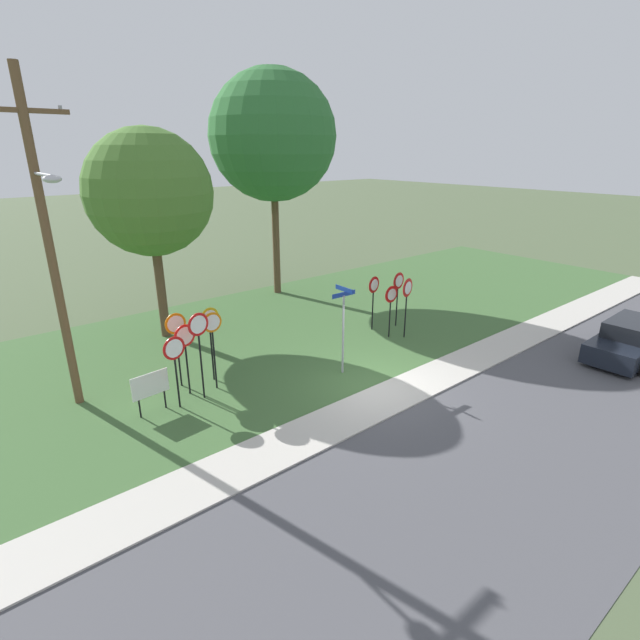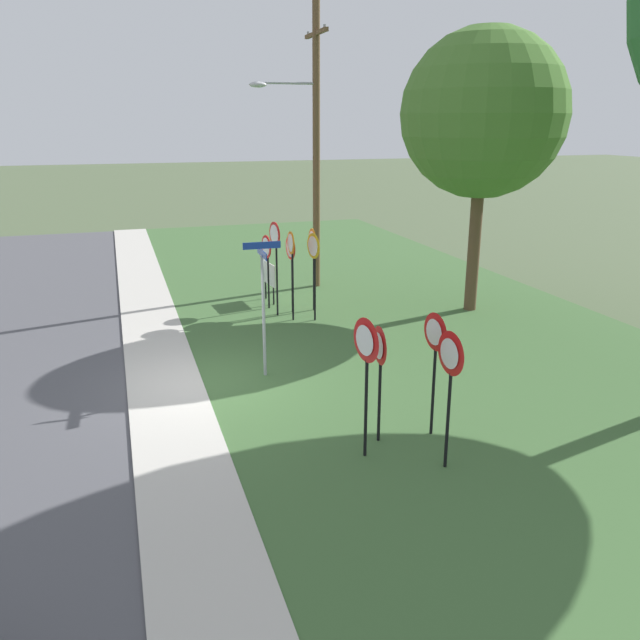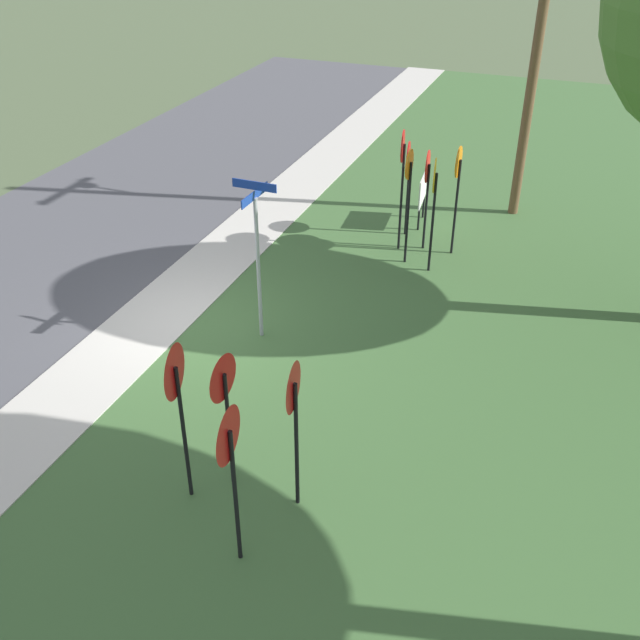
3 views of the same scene
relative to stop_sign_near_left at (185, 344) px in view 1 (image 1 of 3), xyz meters
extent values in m
plane|color=#4C5B3D|center=(4.79, -3.30, -1.71)|extent=(160.00, 160.00, 0.00)
cube|color=#4C4C51|center=(4.79, -8.10, -1.70)|extent=(44.00, 6.40, 0.01)
cube|color=#BCB7AD|center=(4.79, -4.10, -1.68)|extent=(44.00, 1.60, 0.06)
cube|color=#3D6033|center=(4.79, 2.70, -1.69)|extent=(44.00, 12.00, 0.04)
cylinder|color=black|center=(0.00, 0.03, -0.66)|extent=(0.06, 0.06, 2.00)
cylinder|color=red|center=(0.00, -0.01, 0.28)|extent=(0.70, 0.10, 0.70)
cylinder|color=white|center=(0.00, -0.03, 0.28)|extent=(0.55, 0.07, 0.55)
cylinder|color=black|center=(-0.59, -0.55, -0.69)|extent=(0.06, 0.06, 1.95)
cylinder|color=red|center=(-0.59, -0.59, 0.24)|extent=(0.69, 0.13, 0.69)
cylinder|color=white|center=(-0.59, -0.61, 0.24)|extent=(0.54, 0.09, 0.54)
cylinder|color=black|center=(0.82, -0.18, -0.52)|extent=(0.06, 0.06, 2.29)
cylinder|color=orange|center=(0.82, -0.22, 0.58)|extent=(0.63, 0.03, 0.63)
cylinder|color=white|center=(0.82, -0.24, 0.58)|extent=(0.49, 0.01, 0.49)
cylinder|color=black|center=(1.03, 0.41, -0.56)|extent=(0.06, 0.06, 2.21)
cylinder|color=gold|center=(1.03, 0.37, 0.49)|extent=(0.70, 0.15, 0.71)
cylinder|color=white|center=(1.03, 0.35, 0.49)|extent=(0.55, 0.10, 0.55)
cylinder|color=black|center=(0.02, 0.69, -0.57)|extent=(0.06, 0.06, 2.19)
cylinder|color=orange|center=(0.02, 0.65, 0.47)|extent=(0.68, 0.03, 0.68)
cylinder|color=white|center=(0.02, 0.64, 0.47)|extent=(0.53, 0.01, 0.53)
cylinder|color=black|center=(0.23, -0.49, -0.44)|extent=(0.06, 0.06, 2.46)
cylinder|color=red|center=(0.23, -0.53, 0.74)|extent=(0.69, 0.14, 0.70)
cylinder|color=white|center=(0.23, -0.55, 0.74)|extent=(0.54, 0.10, 0.54)
cylinder|color=black|center=(9.50, 0.03, -0.63)|extent=(0.06, 0.06, 2.07)
cone|color=red|center=(9.50, -0.01, 0.33)|extent=(0.72, 0.09, 0.72)
cone|color=silver|center=(9.50, -0.03, 0.33)|extent=(0.49, 0.06, 0.49)
cylinder|color=black|center=(8.31, -0.67, -0.73)|extent=(0.06, 0.06, 1.87)
cone|color=red|center=(8.31, -0.71, 0.14)|extent=(0.68, 0.06, 0.68)
cone|color=silver|center=(8.31, -0.73, 0.14)|extent=(0.46, 0.04, 0.46)
cylinder|color=black|center=(8.75, -1.10, -0.58)|extent=(0.06, 0.06, 2.16)
cone|color=red|center=(8.75, -1.14, 0.42)|extent=(0.74, 0.18, 0.75)
cone|color=white|center=(8.75, -1.16, 0.42)|extent=(0.50, 0.12, 0.51)
cylinder|color=black|center=(8.37, 0.35, -0.65)|extent=(0.06, 0.06, 2.03)
cone|color=red|center=(8.37, 0.31, 0.30)|extent=(0.69, 0.11, 0.69)
cone|color=white|center=(8.37, 0.29, 0.30)|extent=(0.47, 0.07, 0.47)
cylinder|color=#9EA0A8|center=(4.67, -1.90, -0.31)|extent=(0.07, 0.07, 2.71)
cylinder|color=#9EA0A8|center=(4.67, -1.90, 1.06)|extent=(0.09, 0.09, 0.03)
cube|color=navy|center=(4.67, -1.90, 1.12)|extent=(0.96, 0.05, 0.15)
cube|color=navy|center=(4.67, -1.90, 1.29)|extent=(0.04, 0.82, 0.15)
cylinder|color=brown|center=(-2.81, 1.67, 2.93)|extent=(0.24, 0.24, 9.18)
cube|color=brown|center=(-2.81, 1.67, 6.41)|extent=(2.10, 0.12, 0.12)
cylinder|color=gray|center=(-1.96, 1.67, 6.51)|extent=(0.09, 0.09, 0.10)
cylinder|color=#9EA0A8|center=(-2.81, 0.72, 4.95)|extent=(0.08, 1.89, 0.08)
ellipsoid|color=#B7B7BC|center=(-2.81, -0.23, 4.89)|extent=(0.40, 0.56, 0.18)
cylinder|color=black|center=(-1.69, -0.40, -1.39)|extent=(0.05, 0.05, 0.55)
cylinder|color=black|center=(-0.93, -0.32, -1.39)|extent=(0.05, 0.05, 0.55)
cube|color=white|center=(-1.31, -0.36, -0.77)|extent=(1.10, 0.13, 0.70)
cylinder|color=brown|center=(1.39, 5.24, 0.58)|extent=(0.36, 0.36, 4.50)
sphere|color=#47752D|center=(1.39, 5.24, 4.00)|extent=(4.66, 4.66, 4.66)
cylinder|color=brown|center=(8.45, 7.46, 1.45)|extent=(0.36, 0.36, 6.23)
sphere|color=#2D6B33|center=(8.45, 7.46, 6.09)|extent=(6.10, 6.10, 6.10)
cube|color=black|center=(13.82, -7.53, -1.21)|extent=(4.69, 1.82, 0.68)
cube|color=black|center=(13.82, -7.53, -0.59)|extent=(2.36, 1.50, 0.56)
cylinder|color=black|center=(15.24, -6.63, -1.40)|extent=(0.60, 0.20, 0.60)
cylinder|color=black|center=(12.36, -6.70, -1.40)|extent=(0.60, 0.20, 0.60)
camera|label=1|loc=(-5.21, -12.68, 5.53)|focal=26.59mm
camera|label=2|loc=(17.84, -4.82, 3.81)|focal=36.00mm
camera|label=3|loc=(15.07, 3.22, 5.80)|focal=41.18mm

